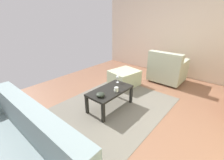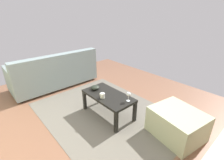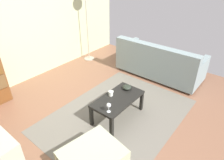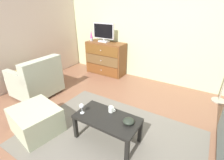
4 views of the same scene
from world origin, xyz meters
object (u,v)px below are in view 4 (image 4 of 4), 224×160
tv (104,32)px  bowl_decorative (129,121)px  dresser (106,58)px  ottoman (36,120)px  armchair (37,80)px  mug (111,109)px  lava_lamp (91,36)px  coffee_table (107,120)px  wine_glass (82,106)px

tv → bowl_decorative: 2.90m
dresser → ottoman: bearing=-81.5°
armchair → mug: bearing=-5.2°
dresser → lava_lamp: 0.75m
lava_lamp → coffee_table: lava_lamp is taller
wine_glass → ottoman: size_ratio=0.22×
bowl_decorative → mug: bearing=164.1°
dresser → mug: bearing=-54.8°
coffee_table → wine_glass: wine_glass is taller
tv → ottoman: (0.46, -2.60, -0.96)m
coffee_table → armchair: size_ratio=1.05×
coffee_table → mug: mug is taller
mug → ottoman: size_ratio=0.16×
ottoman → mug: bearing=28.4°
lava_lamp → wine_glass: 2.74m
coffee_table → mug: (-0.02, 0.14, 0.10)m
dresser → bowl_decorative: dresser is taller
wine_glass → ottoman: 0.82m
coffee_table → mug: size_ratio=8.04×
dresser → tv: tv is taller
armchair → coffee_table: bearing=-9.0°
coffee_table → bowl_decorative: (0.31, 0.04, 0.09)m
mug → bowl_decorative: bearing=-15.9°
wine_glass → tv: bearing=116.7°
lava_lamp → wine_glass: bearing=-55.5°
lava_lamp → coffee_table: size_ratio=0.36×
wine_glass → armchair: (-1.66, 0.43, -0.17)m
dresser → ottoman: (0.38, -2.57, -0.25)m
bowl_decorative → ottoman: size_ratio=0.22×
lava_lamp → tv: bearing=10.1°
armchair → ottoman: bearing=-37.6°
wine_glass → bowl_decorative: bearing=12.4°
coffee_table → armchair: bearing=171.0°
dresser → armchair: 1.92m
wine_glass → mug: size_ratio=1.38×
mug → armchair: (-2.01, 0.18, -0.09)m
wine_glass → armchair: 1.72m
lava_lamp → mug: (1.87, -1.97, -0.60)m
tv → ottoman: tv is taller
coffee_table → tv: bearing=124.8°
dresser → armchair: bearing=-107.7°
wine_glass → mug: 0.43m
lava_lamp → ottoman: size_ratio=0.47×
lava_lamp → ottoman: lava_lamp is taller
tv → mug: bearing=-53.7°
dresser → ottoman: dresser is taller
coffee_table → armchair: (-2.03, 0.32, 0.01)m
bowl_decorative → coffee_table: bearing=-172.3°
lava_lamp → armchair: bearing=-94.3°
mug → coffee_table: bearing=-82.7°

